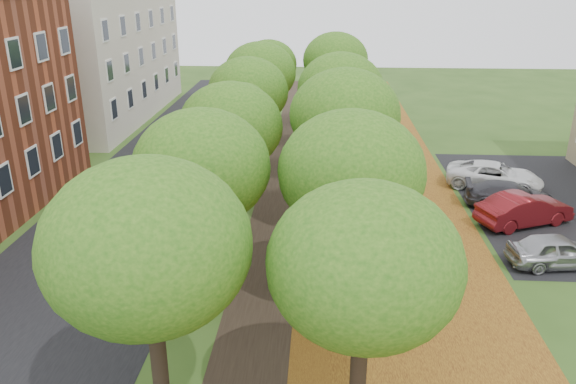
# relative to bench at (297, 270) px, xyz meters

# --- Properties ---
(street_asphalt) EXTENTS (8.00, 70.00, 0.01)m
(street_asphalt) POSITION_rel_bench_xyz_m (-8.31, 7.40, -0.39)
(street_asphalt) COLOR black
(street_asphalt) RESTS_ON ground
(footpath) EXTENTS (3.20, 70.00, 0.01)m
(footpath) POSITION_rel_bench_xyz_m (-0.81, 7.40, -0.39)
(footpath) COLOR black
(footpath) RESTS_ON ground
(leaf_verge) EXTENTS (7.50, 70.00, 0.01)m
(leaf_verge) POSITION_rel_bench_xyz_m (4.19, 7.40, -0.39)
(leaf_verge) COLOR #A46F1E
(leaf_verge) RESTS_ON ground
(parking_lot) EXTENTS (9.00, 16.00, 0.01)m
(parking_lot) POSITION_rel_bench_xyz_m (12.69, 8.40, -0.39)
(parking_lot) COLOR black
(parking_lot) RESTS_ON ground
(tree_row_west) EXTENTS (4.34, 34.34, 6.76)m
(tree_row_west) POSITION_rel_bench_xyz_m (-3.01, 7.40, 4.50)
(tree_row_west) COLOR black
(tree_row_west) RESTS_ON ground
(tree_row_east) EXTENTS (4.34, 34.34, 6.76)m
(tree_row_east) POSITION_rel_bench_xyz_m (1.79, 7.40, 4.50)
(tree_row_east) COLOR black
(tree_row_east) RESTS_ON ground
(building_cream) EXTENTS (10.30, 20.30, 10.40)m
(building_cream) POSITION_rel_bench_xyz_m (-17.81, 25.40, 4.82)
(building_cream) COLOR beige
(building_cream) RESTS_ON ground
(bench) EXTENTS (0.65, 1.64, 0.75)m
(bench) POSITION_rel_bench_xyz_m (0.00, 0.00, 0.00)
(bench) COLOR #27312A
(bench) RESTS_ON ground
(car_silver) EXTENTS (4.02, 2.01, 1.31)m
(car_silver) POSITION_rel_bench_xyz_m (10.19, 1.68, 0.27)
(car_silver) COLOR #A5A5AA
(car_silver) RESTS_ON ground
(car_red) EXTENTS (4.74, 3.20, 1.48)m
(car_red) POSITION_rel_bench_xyz_m (10.19, 5.65, 0.35)
(car_red) COLOR maroon
(car_red) RESTS_ON ground
(car_grey) EXTENTS (4.53, 2.37, 1.25)m
(car_grey) POSITION_rel_bench_xyz_m (10.19, 7.70, 0.23)
(car_grey) COLOR #333237
(car_grey) RESTS_ON ground
(car_white) EXTENTS (5.43, 3.65, 1.38)m
(car_white) POSITION_rel_bench_xyz_m (10.19, 10.41, 0.30)
(car_white) COLOR white
(car_white) RESTS_ON ground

